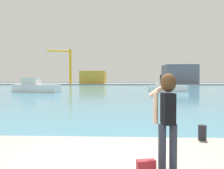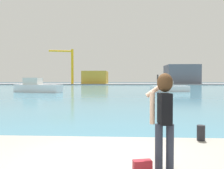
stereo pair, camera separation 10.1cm
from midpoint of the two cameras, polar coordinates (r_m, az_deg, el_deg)
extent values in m
plane|color=#334751|center=(54.30, 2.58, -1.02)|extent=(220.00, 220.00, 0.00)
cube|color=teal|center=(56.29, 2.60, -0.92)|extent=(140.00, 100.00, 0.02)
cube|color=gray|center=(96.27, 2.75, 0.13)|extent=(140.00, 20.00, 0.37)
cylinder|color=#2D3342|center=(4.28, 12.59, -15.24)|extent=(0.14, 0.14, 0.82)
cylinder|color=#2D3342|center=(4.32, 15.30, -15.11)|extent=(0.14, 0.14, 0.82)
cube|color=black|center=(4.16, 14.01, -6.02)|extent=(0.23, 0.35, 0.56)
sphere|color=#E0B293|center=(4.12, 14.04, 0.33)|extent=(0.22, 0.22, 0.22)
ellipsoid|color=#472D19|center=(4.10, 14.10, 0.47)|extent=(0.28, 0.26, 0.34)
cylinder|color=#E0B293|center=(4.12, 10.99, -5.93)|extent=(0.09, 0.09, 0.58)
cylinder|color=#E0B293|center=(4.33, 12.62, -0.67)|extent=(0.53, 0.12, 0.40)
cube|color=black|center=(4.44, 12.25, 1.57)|extent=(0.02, 0.07, 0.14)
cube|color=maroon|center=(4.11, 8.53, -20.21)|extent=(0.34, 0.20, 0.24)
cylinder|color=black|center=(6.52, 22.26, -11.40)|extent=(0.21, 0.21, 0.40)
cube|color=white|center=(39.97, -18.37, -0.97)|extent=(8.78, 4.33, 1.32)
cube|color=silver|center=(40.60, -19.58, 0.82)|extent=(3.30, 2.31, 1.18)
cube|color=white|center=(40.77, 14.68, -1.08)|extent=(7.08, 3.33, 1.06)
cube|color=silver|center=(40.39, 13.58, 0.26)|extent=(2.64, 1.87, 0.85)
cube|color=gold|center=(96.56, -4.20, 1.82)|extent=(10.08, 13.45, 5.32)
cube|color=slate|center=(100.70, 17.37, 2.51)|extent=(13.17, 12.22, 8.02)
cylinder|color=yellow|center=(90.96, -10.11, 4.54)|extent=(1.00, 1.00, 13.93)
cylinder|color=yellow|center=(91.76, -13.00, 8.36)|extent=(9.08, 2.48, 0.70)
camera|label=1|loc=(0.05, -89.73, 0.01)|focal=35.67mm
camera|label=2|loc=(0.05, 90.27, -0.01)|focal=35.67mm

